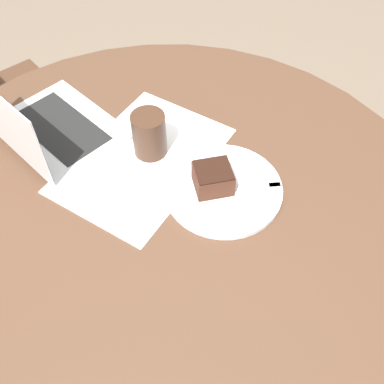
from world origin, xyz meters
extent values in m
plane|color=#6B5B4C|center=(0.00, 0.00, 0.00)|extent=(12.00, 12.00, 0.00)
cylinder|color=#4C3323|center=(0.00, 0.00, 0.01)|extent=(0.54, 0.54, 0.02)
cylinder|color=#4C3323|center=(0.00, 0.00, 0.38)|extent=(0.12, 0.12, 0.72)
cylinder|color=#4C3323|center=(0.00, 0.00, 0.76)|extent=(1.29, 1.29, 0.03)
cube|color=#472D1E|center=(0.51, 0.79, 0.46)|extent=(0.58, 0.58, 0.02)
cube|color=#472D1E|center=(0.77, 0.85, 0.22)|extent=(0.05, 0.05, 0.45)
cube|color=#472D1E|center=(0.57, 0.53, 0.22)|extent=(0.05, 0.05, 0.45)
cube|color=#472D1E|center=(0.24, 0.73, 0.22)|extent=(0.05, 0.05, 0.45)
cube|color=white|center=(0.15, 0.09, 0.77)|extent=(0.47, 0.38, 0.00)
cylinder|color=silver|center=(0.11, -0.11, 0.78)|extent=(0.27, 0.27, 0.01)
cube|color=#472619|center=(0.10, -0.09, 0.81)|extent=(0.11, 0.11, 0.05)
cube|color=black|center=(0.10, -0.09, 0.84)|extent=(0.10, 0.10, 0.00)
cube|color=silver|center=(0.12, -0.16, 0.79)|extent=(0.07, 0.16, 0.00)
cube|color=silver|center=(0.15, -0.22, 0.79)|extent=(0.03, 0.04, 0.00)
cylinder|color=#3D2619|center=(0.18, 0.08, 0.83)|extent=(0.08, 0.08, 0.11)
cube|color=silver|center=(0.18, 0.32, 0.78)|extent=(0.35, 0.38, 0.02)
cube|color=black|center=(0.18, 0.32, 0.79)|extent=(0.24, 0.28, 0.00)
cube|color=silver|center=(0.07, 0.38, 0.89)|extent=(0.15, 0.27, 0.19)
cube|color=black|center=(0.07, 0.38, 0.89)|extent=(0.14, 0.25, 0.18)
camera|label=1|loc=(-0.52, -0.22, 1.56)|focal=42.00mm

